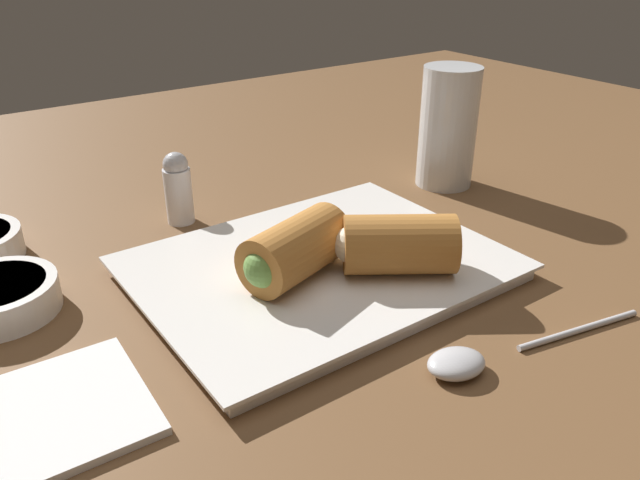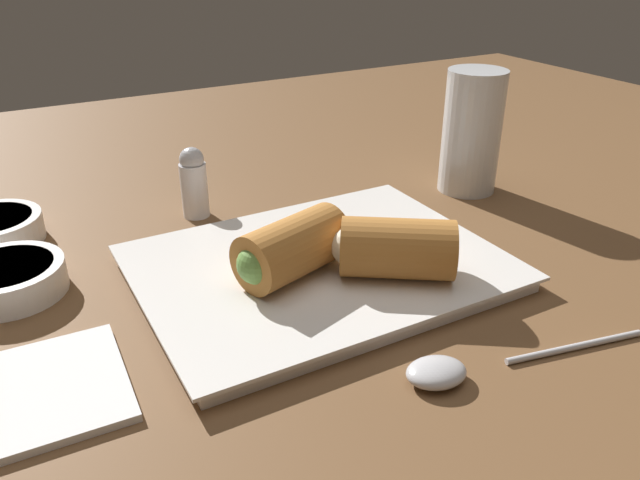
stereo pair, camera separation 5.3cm
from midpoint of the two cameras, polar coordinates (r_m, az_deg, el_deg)
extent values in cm
cube|color=brown|center=(57.83, -4.33, -3.05)|extent=(180.00, 140.00, 2.00)
cube|color=white|center=(54.99, -2.77, -2.78)|extent=(29.87, 22.84, 1.20)
cube|color=white|center=(54.62, -2.78, -2.09)|extent=(31.07, 23.76, 0.30)
cylinder|color=#B77533|center=(51.20, -5.20, -0.89)|extent=(10.36, 7.59, 5.03)
sphere|color=#6B9E47|center=(48.78, -8.24, -2.58)|extent=(3.27, 3.27, 3.27)
cylinder|color=#B77533|center=(51.87, 4.39, -0.47)|extent=(10.50, 9.37, 5.03)
sphere|color=beige|center=(51.64, 0.10, -0.52)|extent=(3.27, 3.27, 3.27)
cylinder|color=silver|center=(50.71, 19.87, -7.83)|extent=(11.38, 2.75, 0.50)
ellipsoid|color=silver|center=(44.45, 9.35, -11.01)|extent=(4.82, 4.05, 1.48)
cube|color=white|center=(44.99, -27.46, -14.42)|extent=(13.38, 11.51, 0.60)
cylinder|color=silver|center=(73.86, 9.60, 10.09)|extent=(6.58, 6.58, 13.83)
cylinder|color=silver|center=(66.28, -15.05, 3.87)|extent=(2.81, 2.81, 5.81)
sphere|color=#B7B7BC|center=(65.08, -15.40, 6.63)|extent=(2.53, 2.53, 2.53)
camera|label=1|loc=(0.03, -92.83, -1.43)|focal=35.00mm
camera|label=2|loc=(0.03, 87.17, 1.43)|focal=35.00mm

